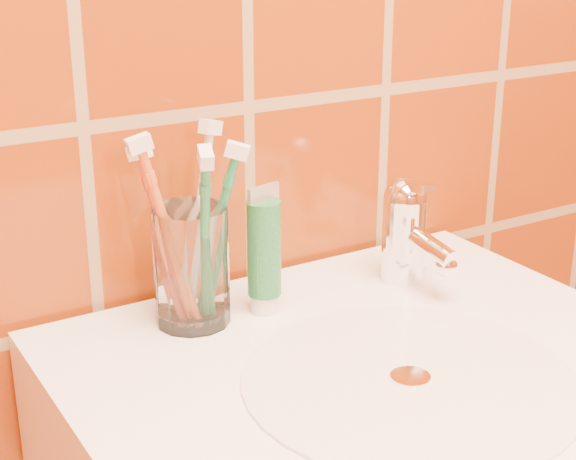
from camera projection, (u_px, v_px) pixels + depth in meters
glass_tumbler at (191, 266)px, 0.87m from camera, size 0.10×0.10×0.12m
toothpaste_tube at (264, 254)px, 0.89m from camera, size 0.04×0.03×0.14m
faucet at (407, 227)px, 0.97m from camera, size 0.05×0.11×0.12m
toothbrush_0 at (215, 234)px, 0.87m from camera, size 0.12×0.11×0.20m
toothbrush_1 at (204, 242)px, 0.83m from camera, size 0.08×0.15×0.22m
toothbrush_2 at (198, 222)px, 0.88m from camera, size 0.11×0.10×0.21m
toothbrush_3 at (164, 238)px, 0.86m from camera, size 0.10×0.13×0.20m
toothbrush_4 at (170, 236)px, 0.84m from camera, size 0.08×0.08×0.21m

